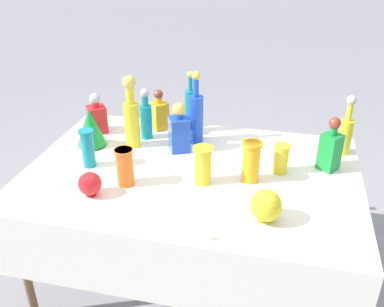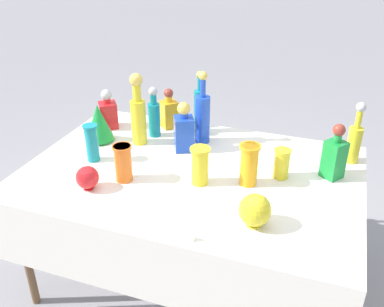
{
  "view_description": "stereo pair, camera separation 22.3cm",
  "coord_description": "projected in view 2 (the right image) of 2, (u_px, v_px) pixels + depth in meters",
  "views": [
    {
      "loc": [
        0.45,
        -1.91,
        1.92
      ],
      "look_at": [
        0.0,
        0.0,
        0.86
      ],
      "focal_mm": 40.0,
      "sensor_mm": 36.0,
      "label": 1
    },
    {
      "loc": [
        0.66,
        -1.85,
        1.92
      ],
      "look_at": [
        0.0,
        0.0,
        0.86
      ],
      "focal_mm": 40.0,
      "sensor_mm": 36.0,
      "label": 2
    }
  ],
  "objects": [
    {
      "name": "slender_vase_2",
      "position": [
        249.0,
        164.0,
        2.1
      ],
      "size": [
        0.11,
        0.11,
        0.22
      ],
      "color": "orange",
      "rests_on": "display_table"
    },
    {
      "name": "square_decanter_3",
      "position": [
        169.0,
        111.0,
        2.71
      ],
      "size": [
        0.13,
        0.13,
        0.26
      ],
      "color": "orange",
      "rests_on": "display_table"
    },
    {
      "name": "square_decanter_2",
      "position": [
        335.0,
        155.0,
        2.16
      ],
      "size": [
        0.13,
        0.13,
        0.3
      ],
      "color": "#198C38",
      "rests_on": "display_table"
    },
    {
      "name": "tall_bottle_2",
      "position": [
        154.0,
        115.0,
        2.59
      ],
      "size": [
        0.07,
        0.07,
        0.31
      ],
      "color": "teal",
      "rests_on": "display_table"
    },
    {
      "name": "display_table",
      "position": [
        189.0,
        183.0,
        2.27
      ],
      "size": [
        1.75,
        1.19,
        0.76
      ],
      "color": "white",
      "rests_on": "ground"
    },
    {
      "name": "tall_bottle_3",
      "position": [
        202.0,
        116.0,
        2.5
      ],
      "size": [
        0.09,
        0.09,
        0.43
      ],
      "color": "blue",
      "rests_on": "display_table"
    },
    {
      "name": "fluted_vase_0",
      "position": [
        99.0,
        122.0,
        2.53
      ],
      "size": [
        0.17,
        0.17,
        0.23
      ],
      "color": "#198C38",
      "rests_on": "display_table"
    },
    {
      "name": "tall_bottle_1",
      "position": [
        138.0,
        113.0,
        2.47
      ],
      "size": [
        0.09,
        0.09,
        0.43
      ],
      "color": "yellow",
      "rests_on": "display_table"
    },
    {
      "name": "tall_bottle_4",
      "position": [
        355.0,
        139.0,
        2.3
      ],
      "size": [
        0.07,
        0.07,
        0.35
      ],
      "color": "yellow",
      "rests_on": "display_table"
    },
    {
      "name": "round_bowl_1",
      "position": [
        87.0,
        178.0,
        2.09
      ],
      "size": [
        0.11,
        0.11,
        0.12
      ],
      "color": "red",
      "rests_on": "display_table"
    },
    {
      "name": "tall_bottle_0",
      "position": [
        199.0,
        109.0,
        2.63
      ],
      "size": [
        0.07,
        0.07,
        0.39
      ],
      "color": "teal",
      "rests_on": "display_table"
    },
    {
      "name": "slender_vase_1",
      "position": [
        282.0,
        163.0,
        2.17
      ],
      "size": [
        0.09,
        0.09,
        0.16
      ],
      "color": "yellow",
      "rests_on": "display_table"
    },
    {
      "name": "round_bowl_0",
      "position": [
        255.0,
        210.0,
        1.82
      ],
      "size": [
        0.14,
        0.14,
        0.15
      ],
      "color": "yellow",
      "rests_on": "display_table"
    },
    {
      "name": "price_tag_left",
      "position": [
        190.0,
        236.0,
        1.77
      ],
      "size": [
        0.05,
        0.02,
        0.04
      ],
      "primitive_type": "cube",
      "rotation": [
        -0.21,
        0.0,
        -0.2
      ],
      "color": "white",
      "rests_on": "display_table"
    },
    {
      "name": "square_decanter_0",
      "position": [
        108.0,
        112.0,
        2.71
      ],
      "size": [
        0.15,
        0.15,
        0.25
      ],
      "color": "red",
      "rests_on": "display_table"
    },
    {
      "name": "slender_vase_0",
      "position": [
        123.0,
        162.0,
        2.14
      ],
      "size": [
        0.1,
        0.1,
        0.19
      ],
      "color": "orange",
      "rests_on": "display_table"
    },
    {
      "name": "slender_vase_3",
      "position": [
        92.0,
        142.0,
        2.32
      ],
      "size": [
        0.08,
        0.08,
        0.21
      ],
      "color": "teal",
      "rests_on": "display_table"
    },
    {
      "name": "slender_vase_4",
      "position": [
        200.0,
        164.0,
        2.11
      ],
      "size": [
        0.1,
        0.1,
        0.2
      ],
      "color": "yellow",
      "rests_on": "display_table"
    },
    {
      "name": "ground_plane",
      "position": [
        192.0,
        276.0,
        2.64
      ],
      "size": [
        40.0,
        40.0,
        0.0
      ],
      "primitive_type": "plane",
      "color": "gray"
    },
    {
      "name": "square_decanter_1",
      "position": [
        184.0,
        130.0,
        2.43
      ],
      "size": [
        0.15,
        0.15,
        0.29
      ],
      "color": "blue",
      "rests_on": "display_table"
    }
  ]
}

